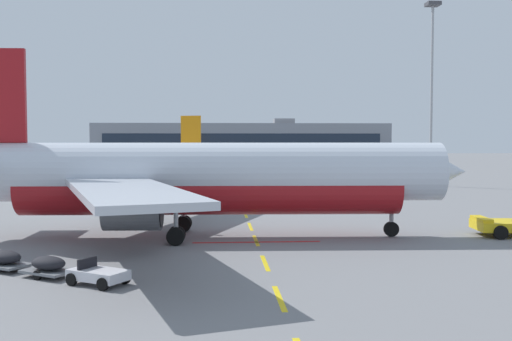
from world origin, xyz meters
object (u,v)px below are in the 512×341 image
(airliner_foreground, at_px, (202,177))
(airliner_mid_left, at_px, (133,154))
(apron_light_mast_far, at_px, (432,72))
(baggage_train, at_px, (49,266))

(airliner_foreground, bearing_deg, airliner_mid_left, 100.84)
(airliner_mid_left, xyz_separation_m, apron_light_mast_far, (44.79, -35.06, 11.97))
(airliner_foreground, distance_m, airliner_mid_left, 77.49)
(apron_light_mast_far, bearing_deg, baggage_train, -125.56)
(airliner_mid_left, relative_size, baggage_train, 3.70)
(baggage_train, bearing_deg, apron_light_mast_far, 54.44)
(apron_light_mast_far, bearing_deg, airliner_mid_left, 141.95)
(airliner_mid_left, bearing_deg, apron_light_mast_far, -38.05)
(airliner_foreground, xyz_separation_m, baggage_train, (-6.88, -10.85, -3.42))
(airliner_foreground, xyz_separation_m, airliner_mid_left, (-14.57, 76.11, -0.51))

